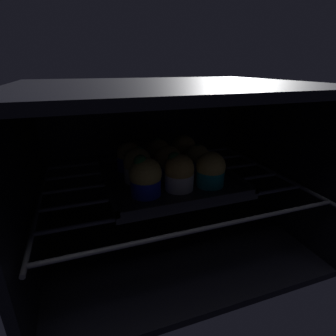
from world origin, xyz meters
TOP-DOWN VIEW (x-y plane):
  - oven_cavity at (0.00, 26.25)cm, footprint 59.00×47.00cm
  - oven_rack at (0.00, 22.00)cm, footprint 54.80×42.00cm
  - baking_tray at (0.00, 22.12)cm, footprint 27.95×27.95cm
  - muffin_row0_col0 at (-7.06, 15.07)cm, footprint 6.32×6.32cm
  - muffin_row0_col1 at (-0.25, 15.34)cm, footprint 5.99×5.99cm
  - muffin_row0_col2 at (6.71, 14.84)cm, footprint 6.11×6.11cm
  - muffin_row1_col0 at (-6.90, 22.15)cm, footprint 6.00×6.00cm
  - muffin_row1_col1 at (-0.25, 22.25)cm, footprint 6.18×6.18cm
  - muffin_row1_col2 at (7.25, 22.31)cm, footprint 5.85×5.85cm
  - muffin_row2_col0 at (-7.32, 29.39)cm, footprint 5.85×5.85cm
  - muffin_row2_col1 at (0.31, 29.28)cm, footprint 5.85×5.85cm
  - muffin_row2_col2 at (6.62, 29.13)cm, footprint 5.90×5.90cm

SIDE VIEW (x-z plane):
  - oven_rack at x=0.00cm, z-range 13.20..14.00cm
  - baking_tray at x=0.00cm, z-range 13.60..15.80cm
  - oven_cavity at x=0.00cm, z-range -1.50..35.50cm
  - muffin_row2_col0 at x=-7.32cm, z-range 14.88..21.65cm
  - muffin_row1_col2 at x=7.25cm, z-range 14.87..21.71cm
  - muffin_row2_col1 at x=0.31cm, z-range 14.77..21.91cm
  - muffin_row1_col1 at x=-0.25cm, z-range 14.94..22.09cm
  - muffin_row0_col2 at x=6.71cm, z-range 14.98..22.23cm
  - muffin_row2_col2 at x=6.62cm, z-range 15.00..22.37cm
  - muffin_row1_col0 at x=-6.90cm, z-range 15.03..22.56cm
  - muffin_row0_col1 at x=-0.25cm, z-range 14.91..22.68cm
  - muffin_row0_col0 at x=-7.06cm, z-range 14.78..23.00cm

